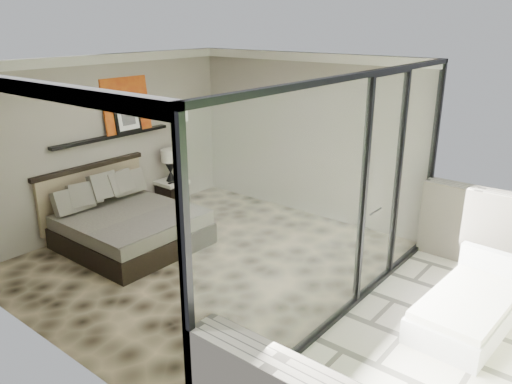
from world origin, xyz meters
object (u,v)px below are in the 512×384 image
Objects in this scene: bed at (127,224)px; lounger at (470,307)px; nightstand at (172,195)px; table_lamp at (170,161)px.

lounger is (4.81, 1.09, -0.12)m from bed.
bed reaches higher than nightstand.
bed is 3.33× the size of table_lamp.
bed is 1.75m from table_lamp.
nightstand is 0.29× the size of lounger.
nightstand is at bearing 179.11° from lounger.
table_lamp is at bearing -126.86° from nightstand.
lounger is (5.47, -0.42, -0.69)m from table_lamp.
bed is 1.14× the size of lounger.
table_lamp reaches higher than nightstand.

